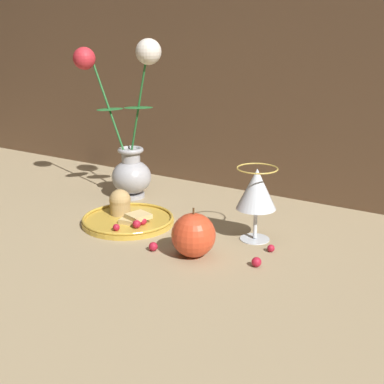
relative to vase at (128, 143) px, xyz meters
name	(u,v)px	position (x,y,z in m)	size (l,w,h in m)	color
ground_plane	(170,230)	(0.22, -0.14, -0.14)	(2.40, 2.40, 0.00)	#9E8966
vase	(128,143)	(0.00, 0.00, 0.00)	(0.23, 0.10, 0.39)	#A3A3A8
plate_with_pastries	(127,216)	(0.11, -0.15, -0.13)	(0.20, 0.20, 0.07)	gold
wine_glass	(256,191)	(0.39, -0.09, -0.04)	(0.08, 0.08, 0.15)	silver
apple_beside_vase	(193,235)	(0.33, -0.22, -0.10)	(0.08, 0.08, 0.10)	#D14223
berry_near_plate	(153,247)	(0.25, -0.24, -0.13)	(0.02, 0.02, 0.02)	#AD192D
berry_front_center	(271,248)	(0.44, -0.13, -0.13)	(0.01, 0.01, 0.01)	#AD192D
berry_by_glass_stem	(176,239)	(0.27, -0.19, -0.13)	(0.02, 0.02, 0.02)	#AD192D
berry_under_candlestick	(256,262)	(0.45, -0.20, -0.13)	(0.02, 0.02, 0.02)	#AD192D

